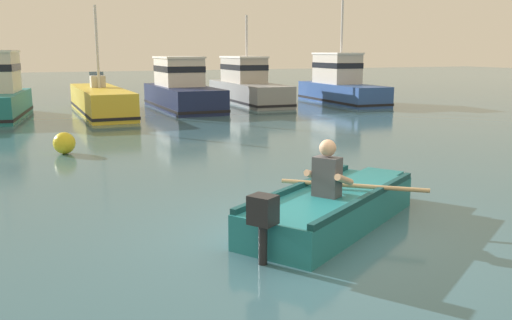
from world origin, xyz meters
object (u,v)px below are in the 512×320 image
moored_boat_navy (182,90)px  moored_boat_blue (340,84)px  moored_boat_grey (247,86)px  mooring_buoy (64,143)px  rowboat_with_person (334,206)px  moored_boat_yellow (101,101)px

moored_boat_navy → moored_boat_blue: size_ratio=1.00×
moored_boat_grey → mooring_buoy: 13.27m
mooring_buoy → rowboat_with_person: bearing=-66.8°
rowboat_with_person → moored_boat_blue: moored_boat_blue is taller
rowboat_with_person → moored_boat_navy: (2.19, 15.50, 0.52)m
moored_boat_yellow → mooring_buoy: moored_boat_yellow is taller
moored_boat_grey → rowboat_with_person: bearing=-108.3°
moored_boat_blue → mooring_buoy: moored_boat_blue is taller
moored_boat_yellow → moored_boat_grey: (6.70, 2.00, 0.31)m
rowboat_with_person → moored_boat_grey: bearing=71.7°
rowboat_with_person → moored_boat_grey: size_ratio=0.50×
moored_boat_yellow → mooring_buoy: bearing=-103.1°
rowboat_with_person → moored_boat_yellow: 15.03m
moored_boat_blue → mooring_buoy: bearing=-146.0°
moored_boat_yellow → moored_boat_navy: 3.31m
rowboat_with_person → moored_boat_yellow: moored_boat_yellow is taller
moored_boat_yellow → moored_boat_navy: (3.26, 0.51, 0.31)m
rowboat_with_person → moored_boat_blue: 17.99m
moored_boat_yellow → mooring_buoy: size_ratio=13.82×
rowboat_with_person → mooring_buoy: 7.49m
moored_boat_grey → mooring_buoy: bearing=-130.3°
moored_boat_navy → moored_boat_grey: size_ratio=0.85×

